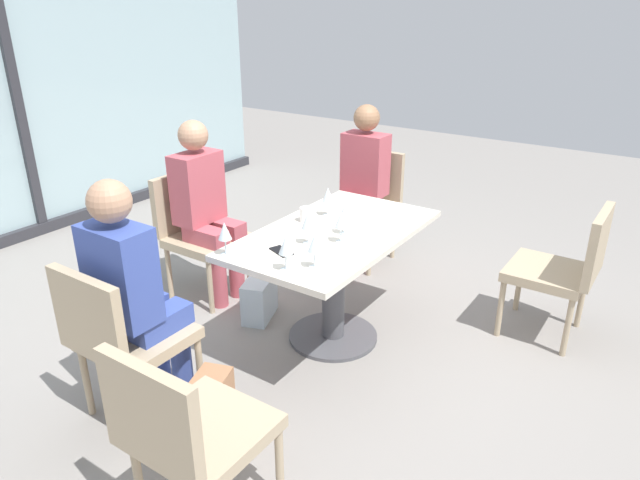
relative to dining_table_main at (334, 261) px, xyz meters
The scene contains 22 objects.
ground_plane 0.54m from the dining_table_main, ahead, with size 12.00×12.00×0.00m, color gray.
window_wall_backdrop 3.27m from the dining_table_main, 90.00° to the left, with size 5.68×0.10×2.70m.
dining_table_main is the anchor object (origin of this frame).
chair_near_window 1.16m from the dining_table_main, 90.00° to the left, with size 0.46×0.51×0.87m.
chair_far_left 1.29m from the dining_table_main, 159.37° to the left, with size 0.50×0.46×0.87m.
chair_far_right 1.29m from the dining_table_main, 20.63° to the left, with size 0.50×0.46×0.87m.
chair_side_end 1.53m from the dining_table_main, 168.60° to the right, with size 0.50×0.46×0.87m.
chair_front_right 1.41m from the dining_table_main, 54.99° to the right, with size 0.46×0.50×0.87m.
person_near_window 1.06m from the dining_table_main, 90.00° to the left, with size 0.34×0.39×1.26m.
person_far_left 1.19m from the dining_table_main, 157.51° to the left, with size 0.39×0.34×1.26m.
person_far_right 1.19m from the dining_table_main, 22.49° to the left, with size 0.39×0.34×1.26m.
wine_glass_0 0.42m from the dining_table_main, 41.24° to the left, with size 0.07×0.07×0.18m.
wine_glass_1 0.75m from the dining_table_main, 153.62° to the left, with size 0.07×0.07×0.18m.
wine_glass_2 0.40m from the dining_table_main, behind, with size 0.07×0.07×0.18m.
wine_glass_3 0.60m from the dining_table_main, 158.62° to the right, with size 0.07×0.07×0.18m.
wine_glass_4 0.66m from the dining_table_main, behind, with size 0.07×0.07×0.18m.
wine_glass_5 0.37m from the dining_table_main, 134.00° to the right, with size 0.07×0.07×0.18m.
wine_glass_6 0.33m from the dining_table_main, 88.64° to the right, with size 0.07×0.07×0.18m.
coffee_cup 0.33m from the dining_table_main, 80.58° to the left, with size 0.08×0.08×0.09m, color white.
cell_phone_on_table 0.46m from the dining_table_main, 169.53° to the left, with size 0.07×0.14×0.01m, color black.
handbag_0 0.68m from the dining_table_main, 96.32° to the left, with size 0.30×0.16×0.28m, color silver.
handbag_1 1.12m from the dining_table_main, behind, with size 0.30×0.16×0.28m, color #A3704C.
Camera 1 is at (-2.63, -1.67, 1.99)m, focal length 32.15 mm.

